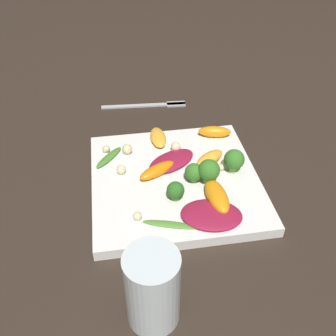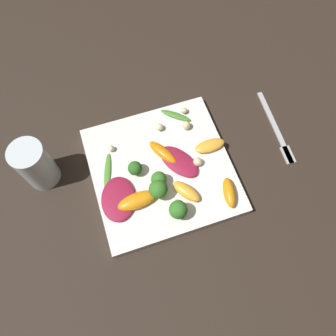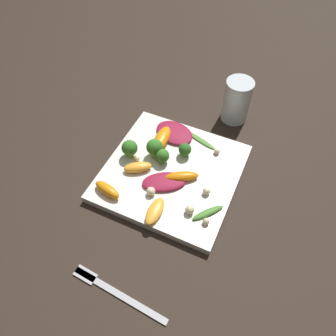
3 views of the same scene
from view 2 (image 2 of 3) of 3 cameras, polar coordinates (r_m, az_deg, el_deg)
ground_plane at (r=0.69m, az=-1.10°, el=-0.64°), size 2.40×2.40×0.00m
plate at (r=0.68m, az=-1.11°, el=-0.33°), size 0.28×0.28×0.02m
drinking_glass at (r=0.68m, az=-22.10°, el=0.50°), size 0.07×0.07×0.11m
fork at (r=0.77m, az=18.72°, el=5.61°), size 0.19×0.03×0.01m
radicchio_leaf_0 at (r=0.65m, az=-8.63°, el=-5.34°), size 0.11×0.09×0.01m
radicchio_leaf_1 at (r=0.67m, az=1.85°, el=1.34°), size 0.11×0.09×0.01m
orange_segment_0 at (r=0.64m, az=3.22°, el=-4.09°), size 0.07×0.06×0.02m
orange_segment_1 at (r=0.68m, az=-0.92°, el=2.73°), size 0.07×0.06×0.02m
orange_segment_2 at (r=0.69m, az=7.28°, el=3.88°), size 0.03×0.07×0.01m
orange_segment_3 at (r=0.64m, az=-5.41°, el=-5.67°), size 0.04×0.08×0.02m
orange_segment_4 at (r=0.65m, az=10.61°, el=-4.20°), size 0.07×0.04×0.02m
broccoli_floret_0 at (r=0.64m, az=-1.61°, el=-1.96°), size 0.03×0.03×0.03m
broccoli_floret_1 at (r=0.66m, az=-5.77°, el=-0.06°), size 0.03×0.03×0.03m
broccoli_floret_2 at (r=0.63m, az=-1.72°, el=-3.75°), size 0.04×0.04×0.05m
broccoli_floret_3 at (r=0.62m, az=1.98°, el=-7.23°), size 0.04×0.04×0.04m
arugula_sprig_0 at (r=0.68m, az=-10.50°, el=-0.76°), size 0.09×0.04×0.00m
arugula_sprig_1 at (r=0.73m, az=1.34°, el=9.14°), size 0.06×0.06×0.01m
macadamia_nut_0 at (r=0.73m, az=2.85°, el=9.94°), size 0.01×0.01×0.01m
macadamia_nut_1 at (r=0.71m, az=-1.49°, el=7.13°), size 0.02×0.02×0.02m
macadamia_nut_2 at (r=0.69m, az=-9.88°, el=3.35°), size 0.01×0.01×0.01m
macadamia_nut_3 at (r=0.64m, az=1.66°, el=-5.99°), size 0.01×0.01×0.01m
macadamia_nut_4 at (r=0.71m, az=3.20°, el=7.43°), size 0.02×0.02×0.02m
macadamia_nut_5 at (r=0.67m, az=5.18°, el=1.10°), size 0.02×0.02×0.02m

